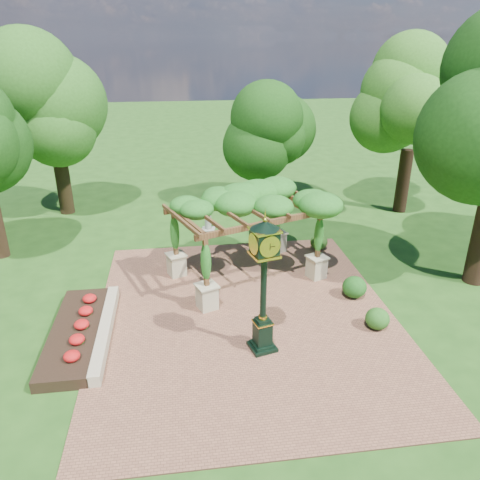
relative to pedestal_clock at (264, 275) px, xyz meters
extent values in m
plane|color=#1E4714|center=(-0.22, 0.88, -2.55)|extent=(120.00, 120.00, 0.00)
cube|color=brown|center=(-0.22, 1.88, -2.53)|extent=(10.00, 12.00, 0.04)
cube|color=#C6B793|center=(-4.82, 1.38, -2.35)|extent=(0.35, 5.00, 0.40)
cube|color=red|center=(-5.72, 1.38, -2.37)|extent=(1.50, 5.00, 0.36)
cube|color=black|center=(0.00, 0.00, -2.45)|extent=(0.91, 0.91, 0.11)
cube|color=black|center=(0.00, 0.00, -1.95)|extent=(0.57, 0.57, 0.84)
cube|color=gold|center=(0.00, 0.00, -1.58)|extent=(0.64, 0.64, 0.04)
cylinder|color=black|center=(0.00, 0.00, -0.37)|extent=(0.23, 0.23, 2.14)
cube|color=black|center=(0.00, 0.00, 1.03)|extent=(0.80, 0.80, 0.65)
cylinder|color=white|center=(0.08, -0.32, 1.03)|extent=(0.55, 0.17, 0.56)
cone|color=black|center=(0.00, 0.00, 1.54)|extent=(1.02, 1.02, 0.23)
sphere|color=gold|center=(0.00, 0.00, 1.68)|extent=(0.13, 0.13, 0.13)
cube|color=#BBB28B|center=(-1.49, 2.56, -2.08)|extent=(0.80, 0.80, 0.85)
cube|color=brown|center=(-1.49, 2.56, -0.73)|extent=(0.20, 0.20, 1.75)
cube|color=#BBB28B|center=(2.93, 4.26, -2.08)|extent=(0.80, 0.80, 0.85)
cube|color=brown|center=(2.93, 4.26, -0.73)|extent=(0.20, 0.20, 1.75)
cube|color=#BBB28B|center=(-2.51, 5.21, -2.08)|extent=(0.80, 0.80, 0.85)
cube|color=brown|center=(-2.51, 5.21, -0.73)|extent=(0.20, 0.20, 1.75)
cube|color=#BBB28B|center=(1.91, 6.91, -2.08)|extent=(0.80, 0.80, 0.85)
cube|color=brown|center=(1.91, 6.91, -0.73)|extent=(0.20, 0.20, 1.75)
cube|color=brown|center=(0.72, 3.41, 0.22)|extent=(5.18, 2.09, 0.21)
cube|color=brown|center=(-0.30, 6.06, 0.22)|extent=(5.18, 2.09, 0.21)
ellipsoid|color=#21621C|center=(0.21, 4.73, 0.48)|extent=(6.35, 5.15, 0.95)
cube|color=#97978F|center=(-0.93, 9.75, -2.49)|extent=(0.73, 0.73, 0.11)
cylinder|color=#97978F|center=(-0.93, 9.75, -1.98)|extent=(0.37, 0.37, 1.02)
cylinder|color=#97978F|center=(-0.93, 9.75, -1.45)|extent=(0.69, 0.69, 0.06)
ellipsoid|color=#215418|center=(3.89, 0.57, -2.16)|extent=(0.94, 0.94, 0.70)
ellipsoid|color=#184A14|center=(3.86, 2.59, -2.11)|extent=(1.07, 1.07, 0.79)
ellipsoid|color=#2A5518|center=(3.80, 6.82, -2.16)|extent=(0.85, 0.85, 0.69)
cylinder|color=black|center=(-8.31, 13.39, -0.94)|extent=(0.74, 0.74, 3.21)
ellipsoid|color=#255418|center=(-8.31, 13.39, 3.19)|extent=(4.42, 4.42, 5.07)
cylinder|color=#372216|center=(2.74, 13.10, -1.33)|extent=(0.59, 0.59, 2.44)
ellipsoid|color=#153A0E|center=(2.74, 13.10, 1.81)|extent=(3.47, 3.47, 3.85)
cylinder|color=black|center=(9.67, 11.20, -0.86)|extent=(0.68, 0.68, 3.38)
ellipsoid|color=#2E611B|center=(9.67, 11.20, 3.49)|extent=(4.08, 4.08, 5.33)
camera|label=1|loc=(-2.27, -11.57, 6.22)|focal=35.00mm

